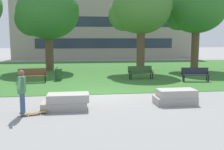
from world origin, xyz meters
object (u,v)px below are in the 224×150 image
Objects in this scene: concrete_block_left at (176,97)px; person_skateboarder at (22,90)px; trash_bin at (58,73)px; park_bench_near_left at (141,72)px; concrete_block_center at (66,102)px; skateboard at (34,113)px; park_bench_near_right at (32,74)px; park_bench_far_left at (195,73)px.

person_skateboarder is at bearing -171.03° from concrete_block_left.
concrete_block_left is 1.87× the size of trash_bin.
trash_bin reaches higher than park_bench_near_left.
skateboard is (-1.18, -0.66, -0.22)m from concrete_block_center.
park_bench_near_left reaches higher than concrete_block_center.
person_skateboarder reaches higher than skateboard.
park_bench_near_left is 1.93× the size of trash_bin.
person_skateboarder is 1.78× the size of trash_bin.
concrete_block_center is 1.83m from person_skateboarder.
concrete_block_center is at bearing -70.33° from park_bench_near_right.
park_bench_far_left is (10.72, -0.91, 0.00)m from park_bench_near_right.
park_bench_near_right is at bearing 99.62° from skateboard.
park_bench_far_left is (3.53, 5.65, 0.23)m from concrete_block_left.
concrete_block_left is at bearing -42.37° from park_bench_near_right.
concrete_block_left is 6.67m from park_bench_far_left.
concrete_block_left is at bearing -91.28° from park_bench_near_left.
park_bench_near_left is (6.07, 8.14, 0.45)m from skateboard.
park_bench_near_left is (6.46, 8.16, -0.43)m from person_skateboarder.
park_bench_far_left is (9.44, 6.62, 0.45)m from skateboard.
skateboard is 11.54m from park_bench_far_left.
concrete_block_left is 0.97× the size of park_bench_near_right.
person_skateboarder is 0.97m from skateboard.
trash_bin reaches higher than concrete_block_center.
skateboard is 10.16m from park_bench_near_left.
skateboard is 0.55× the size of park_bench_far_left.
concrete_block_left is 5.99m from skateboard.
person_skateboarder is 8.28m from trash_bin.
concrete_block_center is at bearing -123.23° from park_bench_near_left.
concrete_block_center is 1.05× the size of concrete_block_left.
park_bench_near_left is (4.89, 7.47, 0.23)m from concrete_block_center.
person_skateboarder is at bearing -145.93° from park_bench_far_left.
concrete_block_left is (4.73, 0.31, 0.00)m from concrete_block_center.
person_skateboarder reaches higher than park_bench_near_left.
skateboard is 7.65m from park_bench_near_right.
trash_bin is at bearing 96.35° from concrete_block_center.
concrete_block_center is 1.10× the size of person_skateboarder.
park_bench_near_left is 3.70m from park_bench_far_left.
trash_bin is (0.34, 8.21, 0.42)m from skateboard.
park_bench_near_right is at bearing 175.17° from park_bench_far_left.
trash_bin is at bearing 179.23° from park_bench_near_left.
trash_bin is at bearing 87.65° from skateboard.
concrete_block_center is 8.93m from park_bench_near_left.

